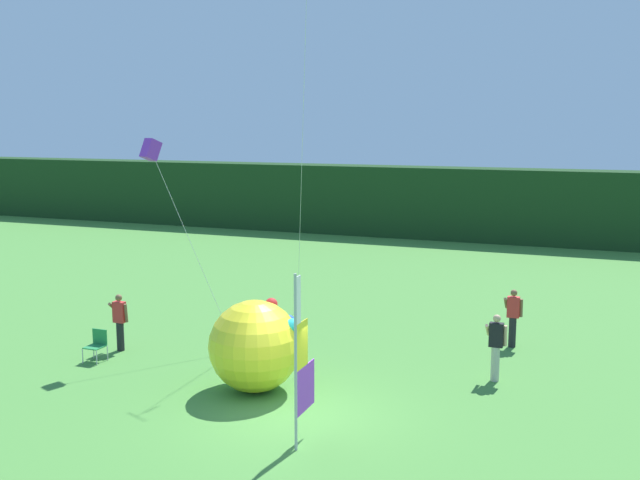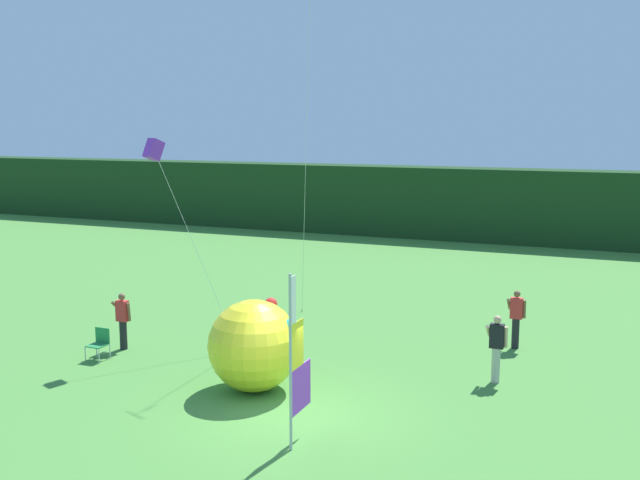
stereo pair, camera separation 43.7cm
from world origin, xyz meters
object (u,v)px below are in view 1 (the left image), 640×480
person_near_banner (120,321)px  folding_chair (97,343)px  person_mid_field (513,316)px  kite_purple_box_2 (151,151)px  inflatable_balloon (255,346)px  person_far_left (496,346)px  banner_flag (301,363)px

person_near_banner → folding_chair: person_near_banner is taller
person_mid_field → kite_purple_box_2: 11.76m
person_near_banner → folding_chair: size_ratio=1.92×
person_mid_field → inflatable_balloon: size_ratio=0.76×
person_near_banner → person_mid_field: bearing=23.1°
person_far_left → person_mid_field: bearing=89.1°
inflatable_balloon → folding_chair: inflatable_balloon is taller
person_near_banner → kite_purple_box_2: size_ratio=0.27×
person_far_left → inflatable_balloon: size_ratio=0.77×
person_mid_field → banner_flag: bearing=-110.8°
person_mid_field → person_far_left: bearing=-90.9°
inflatable_balloon → folding_chair: size_ratio=2.61×
person_far_left → inflatable_balloon: bearing=-152.2°
person_near_banner → person_mid_field: (10.78, 4.60, 0.03)m
banner_flag → inflatable_balloon: size_ratio=1.60×
person_mid_field → folding_chair: bearing=-152.5°
folding_chair → person_mid_field: bearing=27.5°
person_mid_field → person_far_left: size_ratio=0.99×
banner_flag → kite_purple_box_2: 9.14m
person_far_left → kite_purple_box_2: kite_purple_box_2 is taller
banner_flag → person_mid_field: bearing=69.2°
person_near_banner → person_far_left: 10.81m
folding_chair → kite_purple_box_2: kite_purple_box_2 is taller
person_mid_field → kite_purple_box_2: (-9.95, -3.89, 4.93)m
person_near_banner → folding_chair: bearing=-91.7°
banner_flag → inflatable_balloon: bearing=132.8°
person_far_left → kite_purple_box_2: size_ratio=0.29×
banner_flag → kite_purple_box_2: size_ratio=0.59×
banner_flag → person_near_banner: (-7.50, 4.01, -0.87)m
person_mid_field → person_far_left: (-0.05, -3.20, 0.01)m
banner_flag → person_far_left: banner_flag is taller
person_mid_field → inflatable_balloon: bearing=-132.4°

